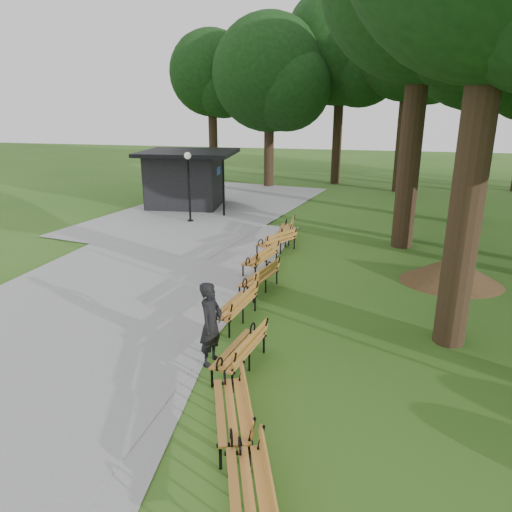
% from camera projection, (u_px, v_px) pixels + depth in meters
% --- Properties ---
extents(ground, '(100.00, 100.00, 0.00)m').
position_uv_depth(ground, '(222.00, 339.00, 11.15)').
color(ground, '#2C5719').
rests_on(ground, ground).
extents(path, '(12.00, 38.00, 0.06)m').
position_uv_depth(path, '(128.00, 280.00, 14.80)').
color(path, gray).
rests_on(path, ground).
extents(person, '(0.53, 0.73, 1.84)m').
position_uv_depth(person, '(211.00, 324.00, 9.86)').
color(person, black).
rests_on(person, ground).
extents(kiosk, '(5.16, 4.60, 2.99)m').
position_uv_depth(kiosk, '(185.00, 179.00, 25.18)').
color(kiosk, black).
rests_on(kiosk, ground).
extents(lamp_post, '(0.32, 0.32, 3.24)m').
position_uv_depth(lamp_post, '(188.00, 173.00, 21.53)').
color(lamp_post, black).
rests_on(lamp_post, ground).
extents(dirt_mound, '(2.58, 2.58, 0.84)m').
position_uv_depth(dirt_mound, '(452.00, 270.00, 14.57)').
color(dirt_mound, '#47301C').
rests_on(dirt_mound, ground).
extents(bench_0, '(1.24, 2.00, 0.88)m').
position_uv_depth(bench_0, '(248.00, 496.00, 6.14)').
color(bench_0, '#B57029').
rests_on(bench_0, ground).
extents(bench_1, '(1.26, 2.00, 0.88)m').
position_uv_depth(bench_1, '(231.00, 410.00, 7.86)').
color(bench_1, '#B57029').
rests_on(bench_1, ground).
extents(bench_2, '(0.93, 1.98, 0.88)m').
position_uv_depth(bench_2, '(239.00, 350.00, 9.77)').
color(bench_2, '#B57029').
rests_on(bench_2, ground).
extents(bench_3, '(0.91, 1.97, 0.88)m').
position_uv_depth(bench_3, '(235.00, 306.00, 11.91)').
color(bench_3, '#B57029').
rests_on(bench_3, ground).
extents(bench_4, '(1.03, 1.99, 0.88)m').
position_uv_depth(bench_4, '(259.00, 278.00, 13.86)').
color(bench_4, '#B57029').
rests_on(bench_4, ground).
extents(bench_5, '(1.05, 2.00, 0.88)m').
position_uv_depth(bench_5, '(260.00, 258.00, 15.63)').
color(bench_5, '#B57029').
rests_on(bench_5, ground).
extents(bench_6, '(1.48, 1.97, 0.88)m').
position_uv_depth(bench_6, '(276.00, 241.00, 17.52)').
color(bench_6, '#B57029').
rests_on(bench_6, ground).
extents(bench_7, '(0.77, 1.94, 0.88)m').
position_uv_depth(bench_7, '(285.00, 230.00, 19.17)').
color(bench_7, '#B57029').
rests_on(bench_7, ground).
extents(lawn_tree_4, '(7.39, 7.39, 12.34)m').
position_uv_depth(lawn_tree_4, '(492.00, 20.00, 19.41)').
color(lawn_tree_4, black).
rests_on(lawn_tree_4, ground).
extents(tree_backdrop, '(36.79, 10.17, 16.35)m').
position_uv_depth(tree_backdrop, '(435.00, 54.00, 28.52)').
color(tree_backdrop, black).
rests_on(tree_backdrop, ground).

